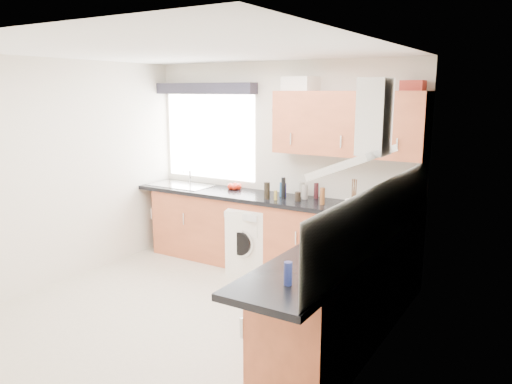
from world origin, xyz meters
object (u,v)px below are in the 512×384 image
Objects in this scene: extractor_hood at (364,139)px; washing_machine at (252,238)px; upper_cabinets at (348,124)px; oven at (346,294)px.

extractor_hood is 2.49m from washing_machine.
upper_cabinets is at bearing 116.13° from extractor_hood.
extractor_hood is 1.01× the size of washing_machine.
upper_cabinets is (-0.55, 1.32, 1.38)m from oven.
oven is 1.99m from upper_cabinets.
upper_cabinets is 2.20× the size of washing_machine.
oven is at bearing -67.46° from upper_cabinets.
oven is 1.10× the size of washing_machine.
extractor_hood is 1.48m from upper_cabinets.
extractor_hood is 0.46× the size of upper_cabinets.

